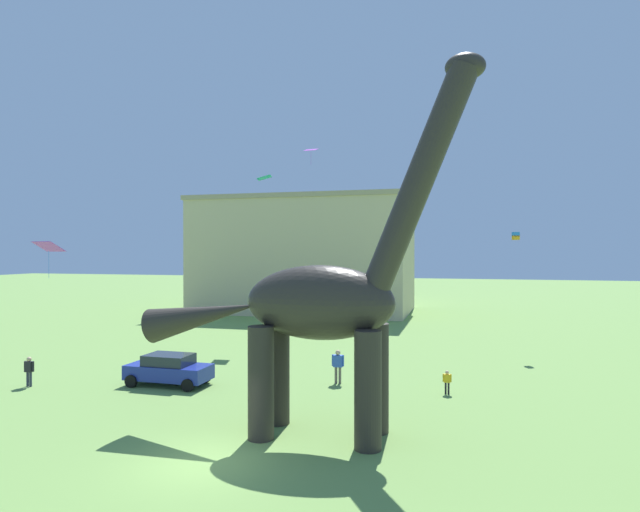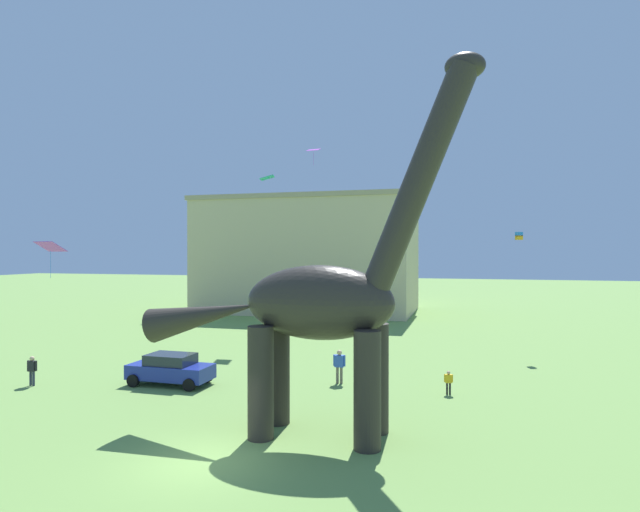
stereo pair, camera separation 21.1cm
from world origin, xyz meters
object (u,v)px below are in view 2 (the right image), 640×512
kite_drifting (519,236)px  dinosaur_sculpture (318,302)px  kite_mid_right (267,178)px  person_vendor_side (339,363)px  person_far_spectator (449,380)px  parked_sedan_left (171,369)px  kite_far_left (50,247)px  person_photographer (32,368)px  kite_near_high (313,150)px

kite_drifting → dinosaur_sculpture: bearing=-113.8°
dinosaur_sculpture → kite_mid_right: bearing=131.3°
person_vendor_side → kite_drifting: bearing=178.8°
dinosaur_sculpture → person_far_spectator: size_ratio=12.16×
person_vendor_side → kite_mid_right: kite_mid_right is taller
parked_sedan_left → kite_far_left: (-1.72, -6.08, 6.10)m
person_far_spectator → kite_drifting: bearing=160.3°
person_photographer → kite_drifting: size_ratio=2.78×
person_vendor_side → kite_drifting: 16.75m
parked_sedan_left → kite_far_left: size_ratio=2.88×
person_vendor_side → kite_near_high: bearing=-117.6°
kite_near_high → person_vendor_side: bearing=-65.4°
dinosaur_sculpture → kite_far_left: dinosaur_sculpture is taller
person_vendor_side → person_photographer: (-14.71, -4.57, -0.14)m
parked_sedan_left → person_vendor_side: person_vendor_side is taller
kite_drifting → kite_far_left: kite_drifting is taller
dinosaur_sculpture → kite_drifting: bearing=81.4°
parked_sedan_left → kite_near_high: kite_near_high is taller
dinosaur_sculpture → parked_sedan_left: size_ratio=3.18×
person_vendor_side → kite_drifting: kite_drifting is taller
person_far_spectator → kite_far_left: size_ratio=0.75×
person_vendor_side → kite_near_high: size_ratio=1.51×
person_far_spectator → kite_near_high: (-9.20, 8.85, 12.92)m
parked_sedan_left → person_far_spectator: size_ratio=3.82×
dinosaur_sculpture → kite_drifting: 21.56m
person_far_spectator → person_photographer: person_photographer is taller
dinosaur_sculpture → person_photographer: size_ratio=9.10×
dinosaur_sculpture → kite_near_high: 18.70m
kite_drifting → kite_mid_right: size_ratio=0.32×
kite_drifting → parked_sedan_left: bearing=-140.9°
parked_sedan_left → person_far_spectator: (13.57, 1.89, -0.14)m
person_vendor_side → parked_sedan_left: bearing=-35.1°
person_far_spectator → person_photographer: 20.52m
kite_drifting → kite_mid_right: 18.68m
person_photographer → kite_drifting: (24.33, 16.50, 6.88)m
parked_sedan_left → kite_drifting: 23.94m
dinosaur_sculpture → kite_far_left: bearing=-159.6°
parked_sedan_left → person_photographer: parked_sedan_left is taller
person_far_spectator → kite_mid_right: 21.99m
kite_far_left → person_vendor_side: bearing=41.1°
kite_drifting → kite_far_left: (-19.50, -20.53, -0.87)m
kite_mid_right → kite_near_high: 6.02m
parked_sedan_left → person_vendor_side: (8.15, 2.52, 0.23)m
kite_drifting → kite_far_left: bearing=-133.5°
dinosaur_sculpture → parked_sedan_left: dinosaur_sculpture is taller
dinosaur_sculpture → kite_mid_right: 22.84m
kite_mid_right → dinosaur_sculpture: bearing=-63.9°
kite_far_left → kite_mid_right: size_ratio=0.90×
person_far_spectator → kite_mid_right: (-13.91, 12.39, 11.69)m
kite_drifting → person_photographer: bearing=-145.9°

